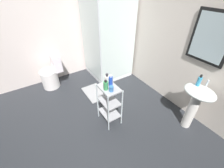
{
  "coord_description": "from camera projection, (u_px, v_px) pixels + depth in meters",
  "views": [
    {
      "loc": [
        1.65,
        -0.47,
        2.11
      ],
      "look_at": [
        0.17,
        0.48,
        0.82
      ],
      "focal_mm": 23.4,
      "sensor_mm": 36.0,
      "label": 1
    }
  ],
  "objects": [
    {
      "name": "shower_stall",
      "position": [
        107.0,
        59.0,
        3.64
      ],
      "size": [
        0.92,
        0.92,
        2.0
      ],
      "color": "white",
      "rests_on": "ground_plane"
    },
    {
      "name": "lotion_bottle_white",
      "position": [
        107.0,
        80.0,
        2.26
      ],
      "size": [
        0.07,
        0.07,
        0.2
      ],
      "color": "white",
      "rests_on": "storage_cart"
    },
    {
      "name": "bath_mat",
      "position": [
        95.0,
        93.0,
        3.3
      ],
      "size": [
        0.6,
        0.4,
        0.02
      ],
      "primitive_type": "cube",
      "color": "gray",
      "rests_on": "ground_plane"
    },
    {
      "name": "hand_soap_bottle",
      "position": [
        199.0,
        81.0,
        2.12
      ],
      "size": [
        0.06,
        0.06,
        0.19
      ],
      "color": "#389ED1",
      "rests_on": "pedestal_sink"
    },
    {
      "name": "pedestal_sink",
      "position": [
        196.0,
        100.0,
        2.24
      ],
      "size": [
        0.46,
        0.37,
        0.81
      ],
      "color": "white",
      "rests_on": "ground_plane"
    },
    {
      "name": "ground_plane",
      "position": [
        84.0,
        126.0,
        2.57
      ],
      "size": [
        4.2,
        4.2,
        0.02
      ],
      "primitive_type": "cube",
      "color": "#25282C"
    },
    {
      "name": "toilet",
      "position": [
        52.0,
        74.0,
        3.34
      ],
      "size": [
        0.37,
        0.49,
        0.76
      ],
      "color": "white",
      "rests_on": "ground_plane"
    },
    {
      "name": "wall_back",
      "position": [
        171.0,
        36.0,
        2.63
      ],
      "size": [
        4.2,
        0.14,
        2.5
      ],
      "color": "beige",
      "rests_on": "ground_plane"
    },
    {
      "name": "sink_faucet",
      "position": [
        207.0,
        83.0,
        2.13
      ],
      "size": [
        0.03,
        0.03,
        0.1
      ],
      "primitive_type": "cylinder",
      "color": "silver",
      "rests_on": "pedestal_sink"
    },
    {
      "name": "shampoo_bottle_blue",
      "position": [
        111.0,
        82.0,
        2.18
      ],
      "size": [
        0.06,
        0.06,
        0.24
      ],
      "color": "blue",
      "rests_on": "storage_cart"
    },
    {
      "name": "rinse_cup",
      "position": [
        111.0,
        89.0,
        2.15
      ],
      "size": [
        0.07,
        0.07,
        0.09
      ],
      "primitive_type": "cylinder",
      "color": "#3870B2",
      "rests_on": "storage_cart"
    },
    {
      "name": "wall_left",
      "position": [
        42.0,
        28.0,
        3.09
      ],
      "size": [
        0.1,
        4.2,
        2.5
      ],
      "primitive_type": "cube",
      "color": "silver",
      "rests_on": "ground_plane"
    },
    {
      "name": "storage_cart",
      "position": [
        109.0,
        102.0,
        2.42
      ],
      "size": [
        0.38,
        0.28,
        0.74
      ],
      "color": "silver",
      "rests_on": "ground_plane"
    },
    {
      "name": "body_wash_bottle_green",
      "position": [
        106.0,
        85.0,
        2.17
      ],
      "size": [
        0.07,
        0.07,
        0.16
      ],
      "color": "#3B9353",
      "rests_on": "storage_cart"
    }
  ]
}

